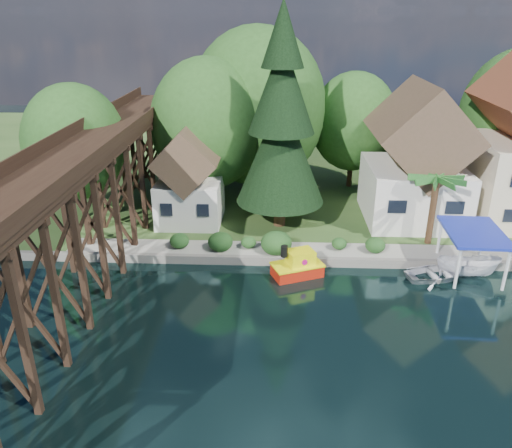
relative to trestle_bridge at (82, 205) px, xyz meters
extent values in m
plane|color=black|center=(16.00, -5.17, -5.35)|extent=(140.00, 140.00, 0.00)
cube|color=#28471C|center=(16.00, 28.83, -5.10)|extent=(140.00, 52.00, 0.50)
cube|color=slate|center=(20.00, 2.83, -5.04)|extent=(60.00, 0.40, 0.62)
cube|color=gray|center=(22.00, 4.13, -4.82)|extent=(50.00, 2.60, 0.06)
cube|color=black|center=(0.00, -8.37, -1.35)|extent=(4.00, 0.36, 8.00)
cube|color=black|center=(0.00, -5.17, -1.35)|extent=(4.00, 0.36, 8.00)
cube|color=black|center=(0.00, -1.97, -1.35)|extent=(4.00, 0.36, 8.00)
cube|color=black|center=(0.00, 1.23, -1.35)|extent=(4.00, 0.36, 8.00)
cube|color=black|center=(0.00, 4.43, -1.35)|extent=(4.00, 0.36, 8.00)
cube|color=black|center=(0.00, 7.63, -1.35)|extent=(4.00, 0.36, 8.00)
cube|color=black|center=(0.00, 10.83, -1.35)|extent=(4.00, 0.36, 8.00)
cube|color=black|center=(0.00, 14.03, -1.35)|extent=(4.00, 0.36, 8.00)
cube|color=black|center=(0.00, 17.23, -1.35)|extent=(4.00, 0.36, 8.00)
cube|color=black|center=(0.00, 20.43, -1.35)|extent=(4.00, 0.36, 8.00)
cube|color=black|center=(-1.75, 0.83, 2.70)|extent=(0.35, 44.00, 0.35)
cube|color=black|center=(1.75, 0.83, 2.70)|extent=(0.35, 44.00, 0.35)
cube|color=black|center=(0.00, 0.83, 3.00)|extent=(4.00, 44.00, 0.30)
cube|color=black|center=(-2.00, 0.83, 3.55)|extent=(0.12, 44.00, 0.80)
cube|color=black|center=(2.00, 0.83, 3.55)|extent=(0.12, 44.00, 0.80)
cube|color=white|center=(23.00, 10.83, -2.60)|extent=(7.50, 8.00, 4.50)
cube|color=brown|center=(23.00, 10.83, 2.35)|extent=(7.64, 8.64, 7.64)
cube|color=black|center=(20.90, 6.79, -2.37)|extent=(1.35, 0.08, 1.00)
cube|color=black|center=(25.10, 6.79, -2.37)|extent=(1.35, 0.08, 1.00)
cube|color=white|center=(5.00, 9.33, -3.10)|extent=(5.00, 5.00, 3.50)
cube|color=brown|center=(5.00, 9.33, 0.45)|extent=(5.09, 5.40, 5.09)
cube|color=black|center=(3.60, 6.79, -2.92)|extent=(0.90, 0.08, 1.00)
cube|color=black|center=(6.40, 6.79, -2.92)|extent=(0.90, 0.08, 1.00)
cylinder|color=#382314|center=(6.00, 13.83, -2.60)|extent=(0.50, 0.50, 4.50)
ellipsoid|color=#254E1B|center=(6.00, 13.83, 2.15)|extent=(4.40, 4.40, 5.06)
cylinder|color=#382314|center=(10.00, 17.83, -2.37)|extent=(0.50, 0.50, 4.95)
ellipsoid|color=#254E1B|center=(10.00, 17.83, 2.85)|extent=(5.00, 5.00, 5.75)
cylinder|color=#382314|center=(19.00, 18.83, -2.82)|extent=(0.50, 0.50, 4.05)
ellipsoid|color=#254E1B|center=(19.00, 18.83, 1.45)|extent=(4.00, 4.00, 4.60)
cylinder|color=#382314|center=(34.00, 18.83, -2.60)|extent=(0.50, 0.50, 4.50)
cylinder|color=#382314|center=(-4.00, 9.83, -2.82)|extent=(0.50, 0.50, 4.05)
ellipsoid|color=#254E1B|center=(-4.00, 9.83, 1.45)|extent=(4.00, 4.00, 4.60)
ellipsoid|color=#1A4619|center=(8.00, 4.03, -4.08)|extent=(1.98, 1.98, 1.53)
ellipsoid|color=#1A4619|center=(10.00, 4.33, -4.25)|extent=(1.54, 1.54, 1.19)
ellipsoid|color=#1A4619|center=(12.00, 3.83, -4.00)|extent=(2.20, 2.20, 1.70)
ellipsoid|color=#1A4619|center=(5.00, 4.23, -4.17)|extent=(1.76, 1.76, 1.36)
ellipsoid|color=#1A4619|center=(16.50, 4.43, -4.25)|extent=(1.54, 1.54, 1.19)
ellipsoid|color=#1A4619|center=(19.00, 4.13, -4.17)|extent=(1.76, 1.76, 1.36)
cylinder|color=#382314|center=(12.21, 8.81, -3.30)|extent=(0.93, 0.93, 3.09)
cone|color=black|center=(12.21, 8.81, 1.33)|extent=(6.80, 6.80, 8.25)
cone|color=black|center=(12.21, 8.81, 5.97)|extent=(4.95, 4.95, 6.70)
cone|color=black|center=(12.21, 8.81, 9.58)|extent=(3.09, 3.09, 4.64)
cylinder|color=#382314|center=(23.21, 5.91, -2.48)|extent=(0.47, 0.47, 4.75)
ellipsoid|color=#1F531B|center=(23.21, 5.91, 0.11)|extent=(4.43, 4.43, 1.08)
cube|color=#AE1C0B|center=(13.42, 1.37, -4.98)|extent=(3.61, 2.80, 0.85)
cube|color=yellow|center=(13.42, 1.37, -4.52)|extent=(3.75, 2.94, 0.11)
cube|color=yellow|center=(13.61, 1.45, -4.07)|extent=(2.07, 1.84, 1.07)
cylinder|color=black|center=(12.53, 1.00, -3.37)|extent=(0.47, 0.47, 0.75)
cylinder|color=#B50D6A|center=(13.87, 0.84, -4.07)|extent=(0.39, 0.23, 0.38)
cylinder|color=#B50D6A|center=(13.36, 2.06, -4.07)|extent=(0.39, 0.23, 0.38)
cylinder|color=#B50D6A|center=(14.40, 1.78, -4.07)|extent=(0.23, 0.39, 0.38)
imported|color=white|center=(22.68, 1.45, -4.91)|extent=(4.86, 4.01, 0.88)
imported|color=white|center=(24.74, 1.81, -4.55)|extent=(4.21, 1.72, 1.60)
cube|color=#1A2AAA|center=(24.74, 1.81, -2.14)|extent=(3.73, 5.28, 0.19)
cylinder|color=white|center=(26.10, -0.50, -3.58)|extent=(0.19, 0.19, 2.89)
cylinder|color=white|center=(26.28, 4.00, -3.58)|extent=(0.19, 0.19, 2.89)
cylinder|color=white|center=(23.21, -0.38, -3.58)|extent=(0.19, 0.19, 2.89)
cylinder|color=white|center=(23.39, 4.11, -3.58)|extent=(0.19, 0.19, 2.89)
camera|label=1|loc=(12.03, -28.08, 10.97)|focal=35.00mm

